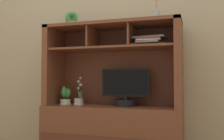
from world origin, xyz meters
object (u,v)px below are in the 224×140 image
at_px(diffuser_bottle, 156,16).
at_px(potted_succulent, 72,19).
at_px(potted_fern, 66,95).
at_px(magazine_stack_left, 149,41).
at_px(potted_orchid, 79,99).
at_px(media_console, 112,114).
at_px(tv_monitor, 126,90).

bearing_deg(diffuser_bottle, potted_succulent, -178.08).
height_order(potted_fern, magazine_stack_left, magazine_stack_left).
bearing_deg(potted_succulent, magazine_stack_left, -1.81).
height_order(potted_orchid, diffuser_bottle, diffuser_bottle).
height_order(potted_fern, diffuser_bottle, diffuser_bottle).
height_order(media_console, tv_monitor, media_console).
relative_size(potted_fern, potted_succulent, 1.19).
distance_m(potted_orchid, diffuser_bottle, 1.11).
relative_size(media_console, potted_orchid, 4.73).
distance_m(media_console, potted_succulent, 1.04).
xyz_separation_m(media_console, potted_succulent, (-0.43, -0.02, 0.95)).
distance_m(potted_fern, potted_succulent, 0.78).
relative_size(media_console, potted_fern, 7.12).
bearing_deg(tv_monitor, potted_orchid, 179.78).
distance_m(media_console, magazine_stack_left, 0.78).
bearing_deg(magazine_stack_left, potted_orchid, 176.38).
bearing_deg(media_console, tv_monitor, 1.04).
bearing_deg(potted_orchid, tv_monitor, -0.22).
height_order(media_console, potted_orchid, media_console).
xyz_separation_m(tv_monitor, potted_orchid, (-0.48, 0.00, -0.10)).
xyz_separation_m(potted_fern, diffuser_bottle, (0.92, 0.03, 0.75)).
distance_m(potted_fern, diffuser_bottle, 1.19).
relative_size(potted_orchid, magazine_stack_left, 0.87).
bearing_deg(potted_fern, diffuser_bottle, 1.91).
bearing_deg(media_console, magazine_stack_left, -6.40).
height_order(tv_monitor, diffuser_bottle, diffuser_bottle).
bearing_deg(potted_succulent, diffuser_bottle, 1.92).
xyz_separation_m(media_console, potted_orchid, (-0.35, 0.00, 0.14)).
relative_size(tv_monitor, potted_orchid, 1.67).
height_order(diffuser_bottle, potted_succulent, diffuser_bottle).
bearing_deg(media_console, diffuser_bottle, 1.68).
height_order(media_console, potted_succulent, potted_succulent).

